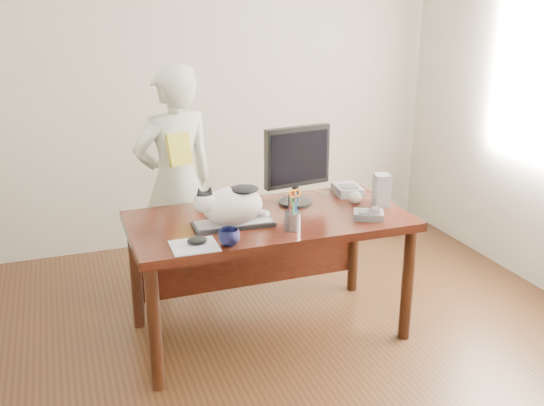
{
  "coord_description": "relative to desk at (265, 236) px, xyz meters",
  "views": [
    {
      "loc": [
        -1.1,
        -2.49,
        1.94
      ],
      "look_at": [
        0.0,
        0.55,
        0.85
      ],
      "focal_mm": 40.0,
      "sensor_mm": 36.0,
      "label": 1
    }
  ],
  "objects": [
    {
      "name": "phone",
      "position": [
        0.53,
        -0.3,
        0.17
      ],
      "size": [
        0.2,
        0.18,
        0.08
      ],
      "rotation": [
        0.0,
        0.0,
        -0.45
      ],
      "color": "slate",
      "rests_on": "desk"
    },
    {
      "name": "mousepad",
      "position": [
        -0.5,
        -0.36,
        0.15
      ],
      "size": [
        0.24,
        0.22,
        0.01
      ],
      "rotation": [
        0.0,
        0.0,
        -0.02
      ],
      "color": "silver",
      "rests_on": "desk"
    },
    {
      "name": "coffee_mug",
      "position": [
        -0.33,
        -0.41,
        0.19
      ],
      "size": [
        0.15,
        0.15,
        0.09
      ],
      "primitive_type": "imported",
      "rotation": [
        0.0,
        0.0,
        0.49
      ],
      "color": "black",
      "rests_on": "desk"
    },
    {
      "name": "held_book",
      "position": [
        -0.39,
        0.49,
        0.45
      ],
      "size": [
        0.17,
        0.13,
        0.21
      ],
      "rotation": [
        0.0,
        0.0,
        0.28
      ],
      "color": "gold",
      "rests_on": "person"
    },
    {
      "name": "mouse",
      "position": [
        -0.48,
        -0.34,
        0.17
      ],
      "size": [
        0.11,
        0.07,
        0.04
      ],
      "rotation": [
        0.0,
        0.0,
        -0.02
      ],
      "color": "black",
      "rests_on": "mousepad"
    },
    {
      "name": "keyboard",
      "position": [
        -0.24,
        -0.15,
        0.16
      ],
      "size": [
        0.45,
        0.18,
        0.03
      ],
      "rotation": [
        0.0,
        0.0,
        -0.04
      ],
      "color": "black",
      "rests_on": "desk"
    },
    {
      "name": "cat",
      "position": [
        -0.25,
        -0.15,
        0.28
      ],
      "size": [
        0.44,
        0.22,
        0.25
      ],
      "rotation": [
        0.0,
        0.0,
        -0.04
      ],
      "color": "white",
      "rests_on": "keyboard"
    },
    {
      "name": "desk",
      "position": [
        0.0,
        0.0,
        0.0
      ],
      "size": [
        1.6,
        0.8,
        0.75
      ],
      "color": "black",
      "rests_on": "ground"
    },
    {
      "name": "book_stack",
      "position": [
        -0.25,
        0.2,
        0.18
      ],
      "size": [
        0.22,
        0.17,
        0.08
      ],
      "rotation": [
        0.0,
        0.0,
        -0.1
      ],
      "color": "#491314",
      "rests_on": "desk"
    },
    {
      "name": "calculator",
      "position": [
        0.62,
        0.16,
        0.18
      ],
      "size": [
        0.18,
        0.22,
        0.06
      ],
      "rotation": [
        0.0,
        0.0,
        -0.13
      ],
      "color": "slate",
      "rests_on": "desk"
    },
    {
      "name": "monitor",
      "position": [
        0.23,
        0.08,
        0.42
      ],
      "size": [
        0.43,
        0.24,
        0.48
      ],
      "rotation": [
        0.0,
        0.0,
        0.16
      ],
      "color": "black",
      "rests_on": "desk"
    },
    {
      "name": "person",
      "position": [
        -0.39,
        0.66,
        0.18
      ],
      "size": [
        0.65,
        0.52,
        1.56
      ],
      "primitive_type": "imported",
      "rotation": [
        0.0,
        0.0,
        3.42
      ],
      "color": "white",
      "rests_on": "ground"
    },
    {
      "name": "speaker",
      "position": [
        0.7,
        -0.12,
        0.25
      ],
      "size": [
        0.11,
        0.11,
        0.2
      ],
      "rotation": [
        0.0,
        0.0,
        -0.2
      ],
      "color": "gray",
      "rests_on": "desk"
    },
    {
      "name": "pen_cup",
      "position": [
        0.05,
        -0.31,
        0.21
      ],
      "size": [
        0.11,
        0.11,
        0.23
      ],
      "rotation": [
        0.0,
        0.0,
        0.2
      ],
      "color": "gray",
      "rests_on": "desk"
    },
    {
      "name": "room",
      "position": [
        0.0,
        -0.68,
        0.75
      ],
      "size": [
        4.5,
        4.5,
        4.5
      ],
      "color": "black",
      "rests_on": "ground"
    },
    {
      "name": "baseball",
      "position": [
        0.58,
        -0.03,
        0.19
      ],
      "size": [
        0.08,
        0.08,
        0.08
      ],
      "rotation": [
        0.0,
        0.0,
        -0.03
      ],
      "color": "beige",
      "rests_on": "desk"
    }
  ]
}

